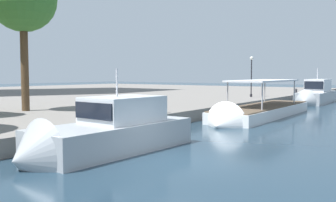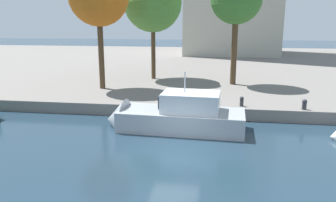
# 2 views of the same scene
# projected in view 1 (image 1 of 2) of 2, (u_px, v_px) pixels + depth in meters

# --- Properties ---
(ground_plane) EXTENTS (220.00, 220.00, 0.00)m
(ground_plane) POSITION_uv_depth(u_px,v_px,m) (184.00, 162.00, 14.49)
(ground_plane) COLOR #1E3342
(motor_yacht_2) EXTENTS (8.64, 3.28, 4.59)m
(motor_yacht_2) POSITION_uv_depth(u_px,v_px,m) (104.00, 138.00, 15.99)
(motor_yacht_2) COLOR #9EA3A8
(motor_yacht_2) RESTS_ON ground_plane
(tour_boat_3) EXTENTS (15.00, 3.46, 4.18)m
(tour_boat_3) POSITION_uv_depth(u_px,v_px,m) (258.00, 114.00, 28.78)
(tour_boat_3) COLOR white
(tour_boat_3) RESTS_ON ground_plane
(motor_yacht_4) EXTENTS (10.56, 2.97, 4.86)m
(motor_yacht_4) POSITION_uv_depth(u_px,v_px,m) (315.00, 96.00, 43.12)
(motor_yacht_4) COLOR #9EA3A8
(motor_yacht_4) RESTS_ON ground_plane
(mooring_bollard_0) EXTENTS (0.32, 0.32, 0.69)m
(mooring_bollard_0) POSITION_uv_depth(u_px,v_px,m) (164.00, 107.00, 24.44)
(mooring_bollard_0) COLOR #2D2D33
(mooring_bollard_0) RESTS_ON dock_promenade
(mooring_bollard_1) EXTENTS (0.28, 0.28, 0.68)m
(mooring_bollard_1) POSITION_uv_depth(u_px,v_px,m) (119.00, 112.00, 21.34)
(mooring_bollard_1) COLOR #2D2D33
(mooring_bollard_1) RESTS_ON dock_promenade
(mooring_bollard_2) EXTENTS (0.29, 0.29, 0.74)m
(mooring_bollard_2) POSITION_uv_depth(u_px,v_px,m) (296.00, 91.00, 46.68)
(mooring_bollard_2) COLOR #2D2D33
(mooring_bollard_2) RESTS_ON dock_promenade
(lamp_post) EXTENTS (0.37, 0.37, 4.43)m
(lamp_post) POSITION_uv_depth(u_px,v_px,m) (251.00, 73.00, 41.37)
(lamp_post) COLOR black
(lamp_post) RESTS_ON dock_promenade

